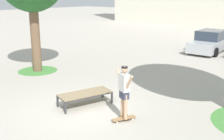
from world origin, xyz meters
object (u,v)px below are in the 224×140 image
at_px(skate_box, 85,94).
at_px(car_silver, 210,42).
at_px(skateboard, 124,118).
at_px(skater, 124,89).

bearing_deg(skate_box, car_silver, 91.26).
distance_m(skate_box, skateboard, 1.90).
relative_size(skater, car_silver, 0.40).
bearing_deg(skateboard, skater, 65.83).
height_order(skateboard, skater, skater).
bearing_deg(car_silver, skateboard, -80.24).
relative_size(skateboard, car_silver, 0.19).
bearing_deg(skate_box, skater, -3.91).
distance_m(skateboard, car_silver, 12.63).
bearing_deg(skateboard, skate_box, 176.04).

